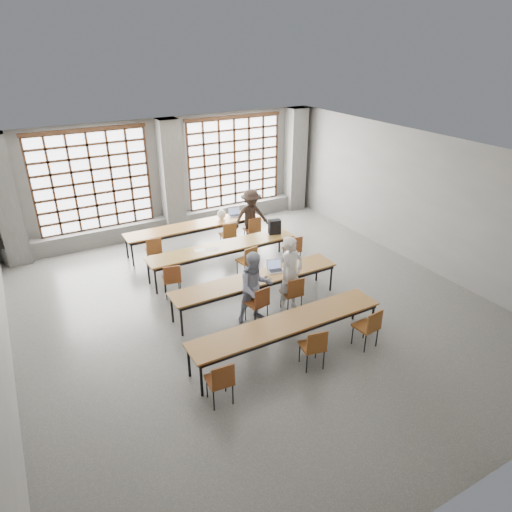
{
  "coord_description": "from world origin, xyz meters",
  "views": [
    {
      "loc": [
        -4.31,
        -7.8,
        5.65
      ],
      "look_at": [
        0.26,
        0.4,
        1.09
      ],
      "focal_mm": 32.0,
      "sensor_mm": 36.0,
      "label": 1
    }
  ],
  "objects": [
    {
      "name": "column_right",
      "position": [
        4.5,
        5.22,
        1.75
      ],
      "size": [
        0.6,
        0.55,
        3.5
      ],
      "primitive_type": "cube",
      "color": "#535351",
      "rests_on": "floor"
    },
    {
      "name": "mouse",
      "position": [
        1.03,
        0.06,
        0.75
      ],
      "size": [
        0.11,
        0.08,
        0.04
      ],
      "primitive_type": "ellipsoid",
      "rotation": [
        0.0,
        0.0,
        0.16
      ],
      "color": "white",
      "rests_on": "desk_row_c"
    },
    {
      "name": "ceiling",
      "position": [
        0.0,
        0.0,
        3.5
      ],
      "size": [
        11.0,
        11.0,
        0.0
      ],
      "primitive_type": "plane",
      "rotation": [
        3.14,
        0.0,
        0.0
      ],
      "color": "silver",
      "rests_on": "floor"
    },
    {
      "name": "paper_sheet_b",
      "position": [
        -0.14,
        1.95,
        0.73
      ],
      "size": [
        0.33,
        0.26,
        0.0
      ],
      "primitive_type": "cube",
      "rotation": [
        0.0,
        0.0,
        -0.19
      ],
      "color": "silver",
      "rests_on": "desk_row_b"
    },
    {
      "name": "desk_row_a",
      "position": [
        0.07,
        3.73,
        0.66
      ],
      "size": [
        4.0,
        0.7,
        0.73
      ],
      "color": "brown",
      "rests_on": "floor"
    },
    {
      "name": "window_right",
      "position": [
        2.25,
        5.42,
        1.9
      ],
      "size": [
        3.32,
        0.12,
        3.0
      ],
      "color": "white",
      "rests_on": "wall_back"
    },
    {
      "name": "student_female",
      "position": [
        -0.22,
        -0.42,
        0.81
      ],
      "size": [
        0.86,
        0.71,
        1.62
      ],
      "primitive_type": "imported",
      "rotation": [
        0.0,
        0.0,
        -0.13
      ],
      "color": "#1A214F",
      "rests_on": "floor"
    },
    {
      "name": "chair_front_left",
      "position": [
        -0.2,
        -0.55,
        0.54
      ],
      "size": [
        0.48,
        0.48,
        0.88
      ],
      "color": "maroon",
      "rests_on": "floor"
    },
    {
      "name": "chair_back_mid",
      "position": [
        0.86,
        3.1,
        0.54
      ],
      "size": [
        0.47,
        0.47,
        0.88
      ],
      "color": "brown",
      "rests_on": "floor"
    },
    {
      "name": "student_male",
      "position": [
        0.68,
        -0.42,
        0.89
      ],
      "size": [
        0.74,
        0.58,
        1.77
      ],
      "primitive_type": "imported",
      "rotation": [
        0.0,
        0.0,
        0.27
      ],
      "color": "silver",
      "rests_on": "floor"
    },
    {
      "name": "chair_near_mid",
      "position": [
        -0.07,
        -2.37,
        0.54
      ],
      "size": [
        0.49,
        0.5,
        0.88
      ],
      "color": "brown",
      "rests_on": "floor"
    },
    {
      "name": "chair_front_right",
      "position": [
        0.68,
        -0.55,
        0.54
      ],
      "size": [
        0.45,
        0.46,
        0.88
      ],
      "color": "brown",
      "rests_on": "floor"
    },
    {
      "name": "column_mid",
      "position": [
        0.0,
        5.22,
        1.75
      ],
      "size": [
        0.6,
        0.55,
        3.5
      ],
      "primitive_type": "cube",
      "color": "#535351",
      "rests_on": "floor"
    },
    {
      "name": "laptop_front",
      "position": [
        0.65,
        0.19,
        0.79
      ],
      "size": [
        0.42,
        0.38,
        0.26
      ],
      "color": "#B6B6BB",
      "rests_on": "desk_row_c"
    },
    {
      "name": "desk_row_d",
      "position": [
        -0.25,
        -1.75,
        0.66
      ],
      "size": [
        4.0,
        0.7,
        0.73
      ],
      "color": "brown",
      "rests_on": "floor"
    },
    {
      "name": "chair_back_left",
      "position": [
        -1.34,
        3.1,
        0.54
      ],
      "size": [
        0.49,
        0.49,
        0.88
      ],
      "color": "brown",
      "rests_on": "floor"
    },
    {
      "name": "chair_mid_centre",
      "position": [
        0.57,
        1.37,
        0.54
      ],
      "size": [
        0.48,
        0.48,
        0.88
      ],
      "color": "brown",
      "rests_on": "floor"
    },
    {
      "name": "desk_row_c",
      "position": [
        0.08,
        0.08,
        0.66
      ],
      "size": [
        4.0,
        0.7,
        0.73
      ],
      "color": "brown",
      "rests_on": "floor"
    },
    {
      "name": "chair_back_right",
      "position": [
        1.67,
        3.1,
        0.54
      ],
      "size": [
        0.45,
        0.45,
        0.88
      ],
      "color": "brown",
      "rests_on": "floor"
    },
    {
      "name": "chair_near_right",
      "position": [
        1.26,
        -2.38,
        0.54
      ],
      "size": [
        0.46,
        0.47,
        0.88
      ],
      "color": "brown",
      "rests_on": "floor"
    },
    {
      "name": "backpack",
      "position": [
        1.76,
        2.05,
        0.93
      ],
      "size": [
        0.36,
        0.27,
        0.4
      ],
      "primitive_type": "cube",
      "rotation": [
        0.0,
        0.0,
        -0.23
      ],
      "color": "black",
      "rests_on": "desk_row_b"
    },
    {
      "name": "chair_mid_right",
      "position": [
        1.94,
        1.37,
        0.54
      ],
      "size": [
        0.48,
        0.49,
        0.88
      ],
      "color": "brown",
      "rests_on": "floor"
    },
    {
      "name": "chair_near_left",
      "position": [
        -1.96,
        -2.38,
        0.54
      ],
      "size": [
        0.45,
        0.45,
        0.88
      ],
      "color": "brown",
      "rests_on": "floor"
    },
    {
      "name": "red_pouch",
      "position": [
        -1.95,
        -2.3,
        0.5
      ],
      "size": [
        0.22,
        0.15,
        0.06
      ],
      "primitive_type": "cube",
      "rotation": [
        0.0,
        0.0,
        -0.39
      ],
      "color": "maroon",
      "rests_on": "chair_near_left"
    },
    {
      "name": "floor",
      "position": [
        0.0,
        0.0,
        0.0
      ],
      "size": [
        11.0,
        11.0,
        0.0
      ],
      "primitive_type": "plane",
      "color": "#4E4E4B",
      "rests_on": "ground"
    },
    {
      "name": "sill_ledge",
      "position": [
        0.0,
        5.3,
        0.25
      ],
      "size": [
        9.8,
        0.35,
        0.5
      ],
      "primitive_type": "cube",
      "color": "#535351",
      "rests_on": "floor"
    },
    {
      "name": "wall_front",
      "position": [
        0.0,
        -5.5,
        1.75
      ],
      "size": [
        10.0,
        0.0,
        10.0
      ],
      "primitive_type": "plane",
      "rotation": [
        -1.57,
        0.0,
        0.0
      ],
      "color": "#61615F",
      "rests_on": "floor"
    },
    {
      "name": "wall_right",
      "position": [
        5.0,
        0.0,
        1.75
      ],
      "size": [
        0.0,
        11.0,
        11.0
      ],
      "primitive_type": "plane",
      "rotation": [
        1.57,
        0.0,
        -1.57
      ],
      "color": "#61615F",
      "rests_on": "floor"
    },
    {
      "name": "column_left",
      "position": [
        -4.5,
        5.22,
        1.75
      ],
      "size": [
        0.6,
        0.55,
        3.5
      ],
      "primitive_type": "cube",
      "color": "#535351",
      "rests_on": "floor"
    },
    {
      "name": "window_left",
      "position": [
        -2.25,
        5.42,
        1.9
      ],
      "size": [
        3.32,
        0.12,
        3.0
      ],
      "color": "white",
      "rests_on": "wall_back"
    },
    {
      "name": "chair_mid_left",
      "position": [
        -1.46,
        1.37,
        0.54
      ],
      "size": [
        0.5,
        0.5,
        0.88
      ],
      "color": "maroon",
      "rests_on": "floor"
    },
    {
      "name": "desk_row_b",
      "position": [
        0.16,
        2.0,
        0.66
      ],
      "size": [
        4.0,
        0.7,
        0.73
      ],
      "color": "brown",
      "rests_on": "floor"
    },
    {
      "name": "plastic_bag",
      "position": [
        0.97,
        3.78,
        0.87
      ],
      "size": [
        0.27,
        0.22,
        0.29
      ],
      "primitive_type": "ellipsoid",
      "rotation": [
        0.0,
        0.0,
        -0.05
      ],
      "color": "silver",
      "rests_on": "desk_row_a"
    },
    {
      "name": "phone",
      "position": [
        0.26,
        -0.02,
        0.74
      ],
      "size": [
        0.14,
        0.11,
        0.01
      ],
      "primitive_type": "cube",
      "rotation": [
        0.0,
        0.0,
        0.43
      ],
      "color": "black",
      "rests_on": "desk_row_c"
    },
    {
      "name": "green_box",
      "position": [
        0.03,
        0.16,
        0.78
      ],
      "size": [
        0.27,
        0.18,
        0.09
      ],
      "primitive_type": "cube",
      "rotation": [
        0.0,
        0.0,
        -0.41
      ],
      "color": "green",
      "rests_on": "desk_row_c"
    },
    {
      "name": "wall_back",
      "position": [
        0.0,
        5.5,
        1.75
      ],
      "size": [
        10.0,
        0.0,
        10.0
      ],
      "primitive_type": "plane",
      "rotation": [
        1.57,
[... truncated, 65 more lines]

